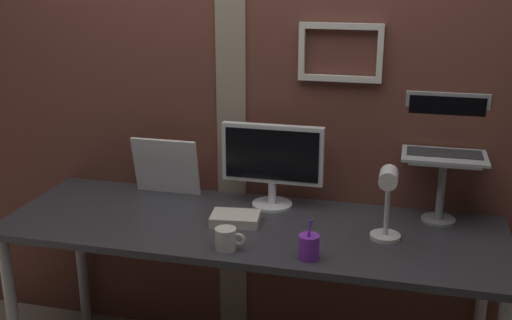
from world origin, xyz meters
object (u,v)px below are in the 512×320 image
at_px(monitor, 272,159).
at_px(whiteboard_panel, 166,166).
at_px(desk_lamp, 387,197).
at_px(pen_cup, 309,247).
at_px(laptop, 445,137).
at_px(coffee_mug, 226,239).

xyz_separation_m(monitor, whiteboard_panel, (-0.51, 0.03, -0.09)).
distance_m(desk_lamp, pen_cup, 0.36).
relative_size(whiteboard_panel, desk_lamp, 0.98).
distance_m(laptop, coffee_mug, 1.00).
height_order(monitor, whiteboard_panel, monitor).
xyz_separation_m(laptop, whiteboard_panel, (-1.23, -0.04, -0.21)).
relative_size(monitor, whiteboard_panel, 1.44).
xyz_separation_m(laptop, desk_lamp, (-0.21, -0.35, -0.15)).
distance_m(pen_cup, coffee_mug, 0.31).
bearing_deg(desk_lamp, whiteboard_panel, 163.11).
distance_m(laptop, desk_lamp, 0.44).
relative_size(whiteboard_panel, coffee_mug, 2.66).
xyz_separation_m(whiteboard_panel, pen_cup, (0.76, -0.51, -0.09)).
bearing_deg(laptop, whiteboard_panel, -178.08).
height_order(monitor, desk_lamp, monitor).
relative_size(desk_lamp, coffee_mug, 2.70).
relative_size(monitor, coffee_mug, 3.82).
bearing_deg(pen_cup, whiteboard_panel, 146.35).
xyz_separation_m(desk_lamp, coffee_mug, (-0.58, -0.19, -0.15)).
bearing_deg(monitor, desk_lamp, -29.06).
bearing_deg(monitor, whiteboard_panel, 176.94).
bearing_deg(desk_lamp, coffee_mug, -161.38).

